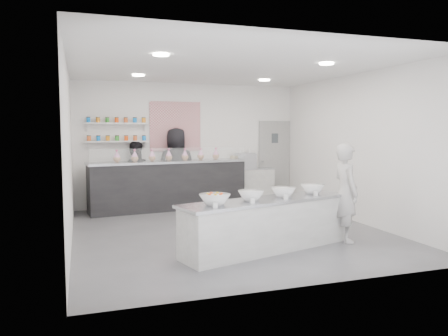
# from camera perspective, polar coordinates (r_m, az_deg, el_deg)

# --- Properties ---
(floor) EXTENTS (6.00, 6.00, 0.00)m
(floor) POSITION_cam_1_polar(r_m,az_deg,el_deg) (8.18, 0.57, -8.22)
(floor) COLOR #515156
(floor) RESTS_ON ground
(ceiling) EXTENTS (6.00, 6.00, 0.00)m
(ceiling) POSITION_cam_1_polar(r_m,az_deg,el_deg) (8.04, 0.59, 13.06)
(ceiling) COLOR white
(ceiling) RESTS_ON floor
(back_wall) EXTENTS (5.50, 0.00, 5.50)m
(back_wall) POSITION_cam_1_polar(r_m,az_deg,el_deg) (10.85, -4.56, 3.04)
(back_wall) COLOR white
(back_wall) RESTS_ON floor
(left_wall) EXTENTS (0.00, 6.00, 6.00)m
(left_wall) POSITION_cam_1_polar(r_m,az_deg,el_deg) (7.54, -19.60, 1.88)
(left_wall) COLOR white
(left_wall) RESTS_ON floor
(right_wall) EXTENTS (0.00, 6.00, 6.00)m
(right_wall) POSITION_cam_1_polar(r_m,az_deg,el_deg) (9.24, 16.96, 2.48)
(right_wall) COLOR white
(right_wall) RESTS_ON floor
(back_door) EXTENTS (0.88, 0.04, 2.10)m
(back_door) POSITION_cam_1_polar(r_m,az_deg,el_deg) (11.61, 6.58, 0.93)
(back_door) COLOR gray
(back_door) RESTS_ON floor
(pattern_panel) EXTENTS (1.25, 0.03, 1.20)m
(pattern_panel) POSITION_cam_1_polar(r_m,az_deg,el_deg) (10.74, -6.37, 5.41)
(pattern_panel) COLOR #A52537
(pattern_panel) RESTS_ON back_wall
(jar_shelf_lower) EXTENTS (1.45, 0.22, 0.04)m
(jar_shelf_lower) POSITION_cam_1_polar(r_m,az_deg,el_deg) (10.47, -13.79, 3.39)
(jar_shelf_lower) COLOR silver
(jar_shelf_lower) RESTS_ON back_wall
(jar_shelf_upper) EXTENTS (1.45, 0.22, 0.04)m
(jar_shelf_upper) POSITION_cam_1_polar(r_m,az_deg,el_deg) (10.47, -13.84, 5.68)
(jar_shelf_upper) COLOR silver
(jar_shelf_upper) RESTS_ON back_wall
(preserve_jars) EXTENTS (1.45, 0.10, 0.56)m
(preserve_jars) POSITION_cam_1_polar(r_m,az_deg,el_deg) (10.45, -13.82, 4.92)
(preserve_jars) COLOR #DE5E27
(preserve_jars) RESTS_ON jar_shelf_lower
(downlight_0) EXTENTS (0.24, 0.24, 0.02)m
(downlight_0) POSITION_cam_1_polar(r_m,az_deg,el_deg) (6.73, -8.24, 14.41)
(downlight_0) COLOR white
(downlight_0) RESTS_ON ceiling
(downlight_1) EXTENTS (0.24, 0.24, 0.02)m
(downlight_1) POSITION_cam_1_polar(r_m,az_deg,el_deg) (7.73, 13.24, 13.11)
(downlight_1) COLOR white
(downlight_1) RESTS_ON ceiling
(downlight_2) EXTENTS (0.24, 0.24, 0.02)m
(downlight_2) POSITION_cam_1_polar(r_m,az_deg,el_deg) (9.27, -11.12, 11.78)
(downlight_2) COLOR white
(downlight_2) RESTS_ON ceiling
(downlight_3) EXTENTS (0.24, 0.24, 0.02)m
(downlight_3) POSITION_cam_1_polar(r_m,az_deg,el_deg) (10.02, 5.29, 11.34)
(downlight_3) COLOR white
(downlight_3) RESTS_ON ceiling
(prep_counter) EXTENTS (3.03, 1.45, 0.81)m
(prep_counter) POSITION_cam_1_polar(r_m,az_deg,el_deg) (6.89, 5.68, -7.36)
(prep_counter) COLOR #B5B6B0
(prep_counter) RESTS_ON floor
(back_bar) EXTENTS (3.77, 1.10, 1.15)m
(back_bar) POSITION_cam_1_polar(r_m,az_deg,el_deg) (10.32, -7.18, -2.24)
(back_bar) COLOR black
(back_bar) RESTS_ON floor
(sneeze_guard) EXTENTS (3.64, 0.43, 0.31)m
(sneeze_guard) POSITION_cam_1_polar(r_m,az_deg,el_deg) (9.94, -6.66, 1.73)
(sneeze_guard) COLOR white
(sneeze_guard) RESTS_ON back_bar
(espresso_ledge) EXTENTS (1.20, 0.38, 0.89)m
(espresso_ledge) POSITION_cam_1_polar(r_m,az_deg,el_deg) (11.20, 3.47, -2.30)
(espresso_ledge) COLOR #B5B6B0
(espresso_ledge) RESTS_ON floor
(espresso_machine) EXTENTS (0.49, 0.34, 0.38)m
(espresso_machine) POSITION_cam_1_polar(r_m,az_deg,el_deg) (11.08, 2.77, 0.93)
(espresso_machine) COLOR #93969E
(espresso_machine) RESTS_ON espresso_ledge
(cup_stacks) EXTENTS (0.24, 0.24, 0.32)m
(cup_stacks) POSITION_cam_1_polar(r_m,az_deg,el_deg) (10.99, 1.41, 0.76)
(cup_stacks) COLOR #9C8866
(cup_stacks) RESTS_ON espresso_ledge
(prep_bowls) EXTENTS (2.39, 1.11, 0.16)m
(prep_bowls) POSITION_cam_1_polar(r_m,az_deg,el_deg) (6.80, 5.71, -3.39)
(prep_bowls) COLOR white
(prep_bowls) RESTS_ON prep_counter
(label_cards) EXTENTS (2.01, 0.04, 0.07)m
(label_cards) POSITION_cam_1_polar(r_m,az_deg,el_deg) (6.30, 6.39, -4.47)
(label_cards) COLOR white
(label_cards) RESTS_ON prep_counter
(cookie_bags) EXTENTS (2.56, 0.45, 0.28)m
(cookie_bags) POSITION_cam_1_polar(r_m,az_deg,el_deg) (10.25, -7.23, 1.73)
(cookie_bags) COLOR #FF99DD
(cookie_bags) RESTS_ON back_bar
(woman_prep) EXTENTS (0.45, 0.64, 1.65)m
(woman_prep) POSITION_cam_1_polar(r_m,az_deg,el_deg) (7.60, 15.60, -3.12)
(woman_prep) COLOR #BAB6B2
(woman_prep) RESTS_ON floor
(staff_left) EXTENTS (0.85, 0.70, 1.60)m
(staff_left) POSITION_cam_1_polar(r_m,az_deg,el_deg) (10.42, -11.58, -1.00)
(staff_left) COLOR black
(staff_left) RESTS_ON floor
(staff_right) EXTENTS (0.98, 0.67, 1.93)m
(staff_right) POSITION_cam_1_polar(r_m,az_deg,el_deg) (10.57, -6.22, 0.05)
(staff_right) COLOR black
(staff_right) RESTS_ON floor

